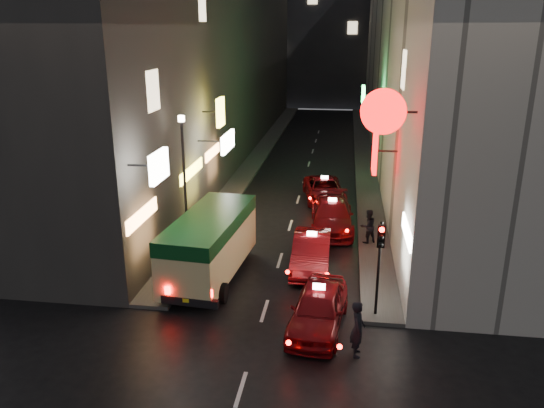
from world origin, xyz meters
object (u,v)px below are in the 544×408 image
at_px(minibus, 210,239).
at_px(lamp_post, 184,177).
at_px(pedestrian_crossing, 358,325).
at_px(taxi_near, 318,305).
at_px(traffic_light, 380,250).

height_order(minibus, lamp_post, lamp_post).
distance_m(pedestrian_crossing, lamp_post, 10.47).
height_order(taxi_near, lamp_post, lamp_post).
bearing_deg(minibus, pedestrian_crossing, -38.71).
xyz_separation_m(pedestrian_crossing, traffic_light, (0.70, 2.28, 1.63)).
xyz_separation_m(minibus, taxi_near, (4.60, -3.28, -0.86)).
distance_m(taxi_near, lamp_post, 8.68).
relative_size(traffic_light, lamp_post, 0.56).
distance_m(minibus, lamp_post, 3.30).
xyz_separation_m(taxi_near, lamp_post, (-6.20, 5.36, 2.86)).
bearing_deg(lamp_post, minibus, -52.43).
relative_size(pedestrian_crossing, traffic_light, 0.60).
height_order(traffic_light, lamp_post, lamp_post).
distance_m(minibus, pedestrian_crossing, 7.59).
bearing_deg(lamp_post, traffic_light, -28.91).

